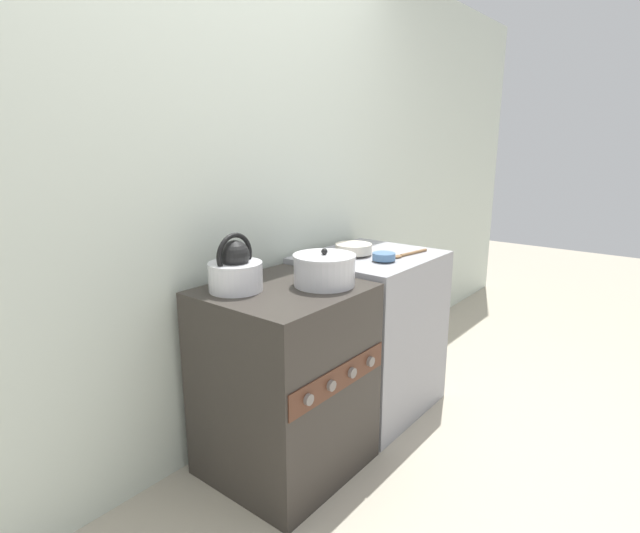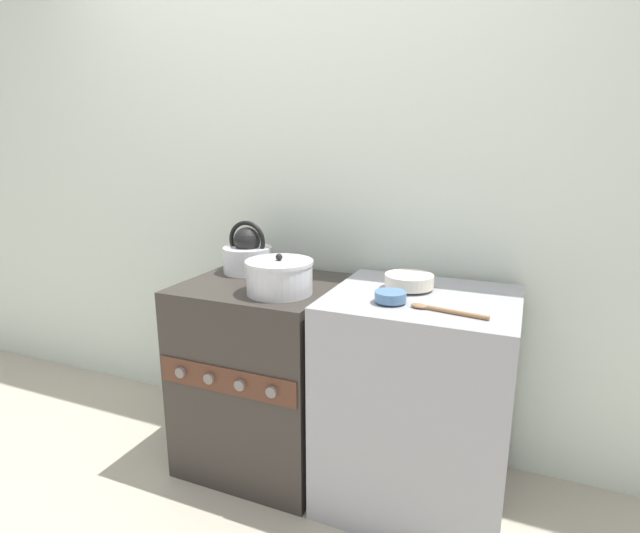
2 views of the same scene
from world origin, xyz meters
TOP-DOWN VIEW (x-y plane):
  - ground_plane at (0.00, 0.00)m, footprint 12.00×12.00m
  - wall_back at (0.00, 0.69)m, footprint 7.00×0.06m
  - stove at (0.00, 0.30)m, footprint 0.65×0.63m
  - counter at (0.70, 0.31)m, footprint 0.71×0.62m
  - kettle at (-0.14, 0.44)m, footprint 0.28×0.23m
  - cooking_pot at (0.15, 0.19)m, footprint 0.27×0.27m
  - enamel_bowl at (0.63, 0.38)m, footprint 0.19×0.19m
  - small_ceramic_bowl at (0.61, 0.18)m, footprint 0.12×0.12m
  - wooden_spoon at (0.80, 0.15)m, footprint 0.28×0.07m

SIDE VIEW (x-z plane):
  - ground_plane at x=0.00m, z-range 0.00..0.00m
  - stove at x=0.00m, z-range 0.00..0.86m
  - counter at x=0.70m, z-range 0.00..0.88m
  - wooden_spoon at x=0.80m, z-range 0.88..0.90m
  - small_ceramic_bowl at x=0.61m, z-range 0.88..0.93m
  - enamel_bowl at x=0.63m, z-range 0.88..0.95m
  - cooking_pot at x=0.15m, z-range 0.84..1.01m
  - kettle at x=-0.14m, z-range 0.82..1.07m
  - wall_back at x=0.00m, z-range 0.00..2.50m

